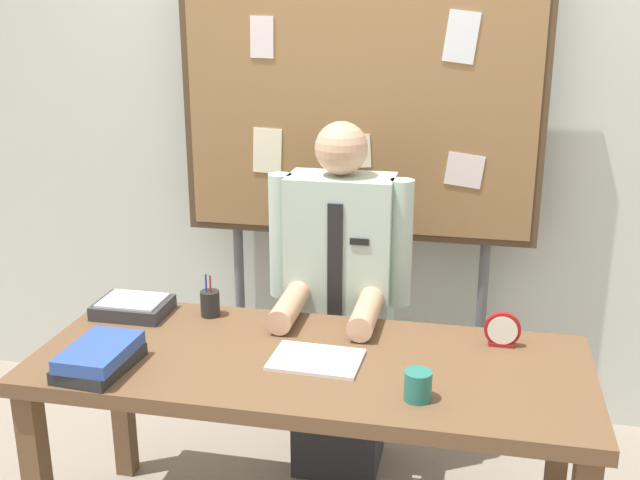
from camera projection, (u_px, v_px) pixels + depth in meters
back_wall at (366, 119)px, 3.33m from camera, size 6.40×0.08×2.70m
desk at (310, 383)px, 2.49m from camera, size 1.79×0.72×0.74m
person at (339, 316)px, 2.98m from camera, size 0.55×0.56×1.43m
bulletin_board at (359, 101)px, 3.11m from camera, size 1.50×0.09×2.08m
book_stack at (99, 358)px, 2.37m from camera, size 0.21×0.29×0.08m
open_notebook at (316, 360)px, 2.43m from camera, size 0.29×0.22×0.01m
desk_clock at (502, 331)px, 2.53m from camera, size 0.12×0.04×0.12m
coffee_mug at (418, 386)px, 2.19m from camera, size 0.08×0.08×0.09m
pen_holder at (210, 303)px, 2.78m from camera, size 0.07×0.07×0.16m
paper_tray at (133, 307)px, 2.80m from camera, size 0.26×0.20×0.06m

